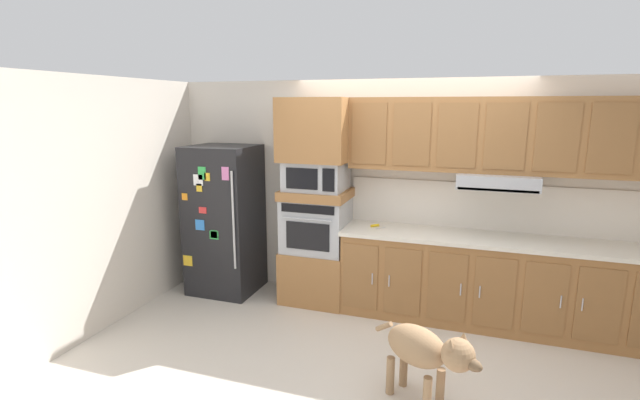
# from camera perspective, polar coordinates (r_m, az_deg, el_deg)

# --- Properties ---
(ground_plane) EXTENTS (9.60, 9.60, 0.00)m
(ground_plane) POSITION_cam_1_polar(r_m,az_deg,el_deg) (4.59, 8.09, -17.28)
(ground_plane) COLOR beige
(back_kitchen_wall) EXTENTS (6.20, 0.12, 2.50)m
(back_kitchen_wall) POSITION_cam_1_polar(r_m,az_deg,el_deg) (5.20, 10.77, 0.83)
(back_kitchen_wall) COLOR beige
(back_kitchen_wall) RESTS_ON ground
(side_panel_left) EXTENTS (0.12, 7.10, 2.50)m
(side_panel_left) POSITION_cam_1_polar(r_m,az_deg,el_deg) (5.36, -22.31, 0.47)
(side_panel_left) COLOR beige
(side_panel_left) RESTS_ON ground
(refrigerator) EXTENTS (0.76, 0.73, 1.76)m
(refrigerator) POSITION_cam_1_polar(r_m,az_deg,el_deg) (5.57, -11.85, -2.40)
(refrigerator) COLOR black
(refrigerator) RESTS_ON ground
(oven_base_cabinet) EXTENTS (0.74, 0.62, 0.60)m
(oven_base_cabinet) POSITION_cam_1_polar(r_m,az_deg,el_deg) (5.34, -0.42, -9.29)
(oven_base_cabinet) COLOR #996638
(oven_base_cabinet) RESTS_ON ground
(built_in_oven) EXTENTS (0.70, 0.62, 0.60)m
(built_in_oven) POSITION_cam_1_polar(r_m,az_deg,el_deg) (5.15, -0.44, -3.06)
(built_in_oven) COLOR #A8AAAF
(built_in_oven) RESTS_ON oven_base_cabinet
(appliance_mid_shelf) EXTENTS (0.74, 0.62, 0.10)m
(appliance_mid_shelf) POSITION_cam_1_polar(r_m,az_deg,el_deg) (5.07, -0.44, 0.77)
(appliance_mid_shelf) COLOR #996638
(appliance_mid_shelf) RESTS_ON built_in_oven
(microwave) EXTENTS (0.64, 0.54, 0.32)m
(microwave) POSITION_cam_1_polar(r_m,az_deg,el_deg) (5.04, -0.45, 3.11)
(microwave) COLOR #A8AAAF
(microwave) RESTS_ON appliance_mid_shelf
(appliance_upper_cabinet) EXTENTS (0.74, 0.62, 0.68)m
(appliance_upper_cabinet) POSITION_cam_1_polar(r_m,az_deg,el_deg) (4.99, -0.45, 8.80)
(appliance_upper_cabinet) COLOR #996638
(appliance_upper_cabinet) RESTS_ON microwave
(lower_cabinet_run) EXTENTS (3.07, 0.63, 0.88)m
(lower_cabinet_run) POSITION_cam_1_polar(r_m,az_deg,el_deg) (5.03, 20.84, -9.73)
(lower_cabinet_run) COLOR #996638
(lower_cabinet_run) RESTS_ON ground
(countertop_slab) EXTENTS (3.11, 0.64, 0.04)m
(countertop_slab) POSITION_cam_1_polar(r_m,az_deg,el_deg) (4.89, 21.23, -4.68)
(countertop_slab) COLOR silver
(countertop_slab) RESTS_ON lower_cabinet_run
(backsplash_panel) EXTENTS (3.11, 0.02, 0.50)m
(backsplash_panel) POSITION_cam_1_polar(r_m,az_deg,el_deg) (5.11, 21.33, -0.89)
(backsplash_panel) COLOR silver
(backsplash_panel) RESTS_ON countertop_slab
(upper_cabinet_with_hood) EXTENTS (3.07, 0.48, 0.88)m
(upper_cabinet_with_hood) POSITION_cam_1_polar(r_m,az_deg,el_deg) (4.84, 22.03, 7.18)
(upper_cabinet_with_hood) COLOR #996638
(upper_cabinet_with_hood) RESTS_ON backsplash_panel
(screwdriver) EXTENTS (0.17, 0.17, 0.03)m
(screwdriver) POSITION_cam_1_polar(r_m,az_deg,el_deg) (5.00, 6.94, -3.20)
(screwdriver) COLOR yellow
(screwdriver) RESTS_ON countertop_slab
(dog) EXTENTS (0.84, 0.56, 0.67)m
(dog) POSITION_cam_1_polar(r_m,az_deg,el_deg) (3.62, 13.03, -17.87)
(dog) COLOR #997551
(dog) RESTS_ON ground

